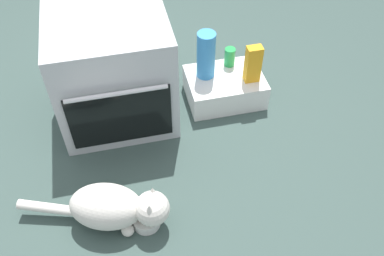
% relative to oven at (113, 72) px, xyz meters
% --- Properties ---
extents(ground, '(8.00, 8.00, 0.00)m').
position_rel_oven_xyz_m(ground, '(0.06, -0.37, -0.33)').
color(ground, '#384C47').
extents(oven, '(0.64, 0.62, 0.66)m').
position_rel_oven_xyz_m(oven, '(0.00, 0.00, 0.00)').
color(oven, '#B7BABF').
rests_on(oven, ground).
extents(pantry_cabinet, '(0.47, 0.34, 0.17)m').
position_rel_oven_xyz_m(pantry_cabinet, '(0.66, -0.01, -0.24)').
color(pantry_cabinet, white).
rests_on(pantry_cabinet, ground).
extents(food_bowl, '(0.14, 0.14, 0.09)m').
position_rel_oven_xyz_m(food_bowl, '(0.04, -0.80, -0.29)').
color(food_bowl, white).
rests_on(food_bowl, ground).
extents(cat, '(0.73, 0.33, 0.25)m').
position_rel_oven_xyz_m(cat, '(-0.10, -0.76, -0.20)').
color(cat, silver).
rests_on(cat, ground).
extents(soda_can, '(0.07, 0.07, 0.12)m').
position_rel_oven_xyz_m(soda_can, '(0.72, 0.10, -0.10)').
color(soda_can, green).
rests_on(soda_can, pantry_cabinet).
extents(water_bottle, '(0.11, 0.11, 0.30)m').
position_rel_oven_xyz_m(water_bottle, '(0.55, 0.04, -0.01)').
color(water_bottle, '#388CD1').
rests_on(water_bottle, pantry_cabinet).
extents(juice_carton, '(0.09, 0.06, 0.24)m').
position_rel_oven_xyz_m(juice_carton, '(0.81, -0.07, -0.04)').
color(juice_carton, orange).
rests_on(juice_carton, pantry_cabinet).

